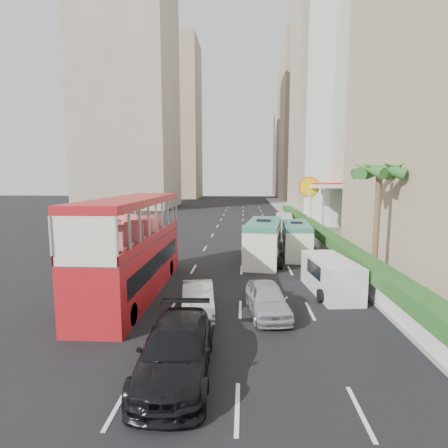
# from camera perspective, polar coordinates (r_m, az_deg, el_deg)

# --- Properties ---
(ground_plane) EXTENTS (200.00, 200.00, 0.00)m
(ground_plane) POSITION_cam_1_polar(r_m,az_deg,el_deg) (18.55, 4.00, -11.53)
(ground_plane) COLOR black
(ground_plane) RESTS_ON ground
(double_decker_bus) EXTENTS (2.50, 11.00, 5.06)m
(double_decker_bus) POSITION_cam_1_polar(r_m,az_deg,el_deg) (18.78, -14.59, -3.52)
(double_decker_bus) COLOR #B3171D
(double_decker_bus) RESTS_ON ground
(car_silver_lane_a) EXTENTS (1.91, 4.06, 1.29)m
(car_silver_lane_a) POSITION_cam_1_polar(r_m,az_deg,el_deg) (16.40, -4.27, -14.15)
(car_silver_lane_a) COLOR silver
(car_silver_lane_a) RESTS_ON ground
(car_silver_lane_b) EXTENTS (2.15, 4.28, 1.40)m
(car_silver_lane_b) POSITION_cam_1_polar(r_m,az_deg,el_deg) (16.28, 7.03, -14.35)
(car_silver_lane_b) COLOR silver
(car_silver_lane_b) RESTS_ON ground
(car_black) EXTENTS (2.45, 5.49, 1.56)m
(car_black) POSITION_cam_1_polar(r_m,az_deg,el_deg) (11.92, -7.75, -23.04)
(car_black) COLOR black
(car_black) RESTS_ON ground
(van_asset) EXTENTS (2.52, 5.04, 1.37)m
(van_asset) POSITION_cam_1_polar(r_m,az_deg,el_deg) (36.94, 5.87, -1.94)
(van_asset) COLOR silver
(van_asset) RESTS_ON ground
(minibus_near) EXTENTS (3.14, 6.90, 2.95)m
(minibus_near) POSITION_cam_1_polar(r_m,az_deg,el_deg) (25.60, 6.47, -2.81)
(minibus_near) COLOR silver
(minibus_near) RESTS_ON ground
(minibus_far) EXTENTS (2.26, 5.89, 2.57)m
(minibus_far) POSITION_cam_1_polar(r_m,az_deg,el_deg) (27.80, 11.66, -2.50)
(minibus_far) COLOR silver
(minibus_far) RESTS_ON ground
(panel_van_near) EXTENTS (2.38, 4.80, 1.85)m
(panel_van_near) POSITION_cam_1_polar(r_m,az_deg,el_deg) (19.43, 17.01, -8.11)
(panel_van_near) COLOR silver
(panel_van_near) RESTS_ON ground
(panel_van_far) EXTENTS (2.23, 4.64, 1.79)m
(panel_van_far) POSITION_cam_1_polar(r_m,az_deg,el_deg) (41.87, 9.73, 0.35)
(panel_van_far) COLOR silver
(panel_van_far) RESTS_ON ground
(sidewalk) EXTENTS (6.00, 120.00, 0.18)m
(sidewalk) POSITION_cam_1_polar(r_m,az_deg,el_deg) (43.93, 15.43, -0.54)
(sidewalk) COLOR #99968C
(sidewalk) RESTS_ON ground
(kerb_wall) EXTENTS (0.30, 44.00, 1.00)m
(kerb_wall) POSITION_cam_1_polar(r_m,az_deg,el_deg) (32.63, 14.68, -2.19)
(kerb_wall) COLOR silver
(kerb_wall) RESTS_ON sidewalk
(hedge) EXTENTS (1.10, 44.00, 0.70)m
(hedge) POSITION_cam_1_polar(r_m,az_deg,el_deg) (32.50, 14.73, -0.71)
(hedge) COLOR #2D6626
(hedge) RESTS_ON kerb_wall
(palm_tree) EXTENTS (0.36, 0.36, 6.40)m
(palm_tree) POSITION_cam_1_polar(r_m,az_deg,el_deg) (23.14, 23.65, 0.27)
(palm_tree) COLOR brown
(palm_tree) RESTS_ON sidewalk
(shell_station) EXTENTS (6.50, 8.00, 5.50)m
(shell_station) POSITION_cam_1_polar(r_m,az_deg,el_deg) (41.94, 17.46, 2.67)
(shell_station) COLOR silver
(shell_station) RESTS_ON ground
(tower_stripe) EXTENTS (16.00, 18.00, 58.00)m
(tower_stripe) POSITION_cam_1_polar(r_m,az_deg,el_deg) (59.29, 24.29, 29.68)
(tower_stripe) COLOR white
(tower_stripe) RESTS_ON ground
(tower_mid) EXTENTS (16.00, 16.00, 50.00)m
(tower_mid) POSITION_cam_1_polar(r_m,az_deg,el_deg) (79.98, 17.58, 20.90)
(tower_mid) COLOR tan
(tower_mid) RESTS_ON ground
(tower_far_a) EXTENTS (14.00, 14.00, 44.00)m
(tower_far_a) POSITION_cam_1_polar(r_m,az_deg,el_deg) (102.27, 13.52, 16.30)
(tower_far_a) COLOR tan
(tower_far_a) RESTS_ON ground
(tower_far_b) EXTENTS (14.00, 14.00, 40.00)m
(tower_far_b) POSITION_cam_1_polar(r_m,az_deg,el_deg) (123.54, 11.64, 13.87)
(tower_far_b) COLOR tan
(tower_far_b) RESTS_ON ground
(tower_left_a) EXTENTS (18.00, 18.00, 52.00)m
(tower_left_a) POSITION_cam_1_polar(r_m,az_deg,el_deg) (78.88, -15.48, 21.92)
(tower_left_a) COLOR tan
(tower_left_a) RESTS_ON ground
(tower_left_b) EXTENTS (16.00, 16.00, 46.00)m
(tower_left_b) POSITION_cam_1_polar(r_m,az_deg,el_deg) (111.01, -8.38, 16.24)
(tower_left_b) COLOR tan
(tower_left_b) RESTS_ON ground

